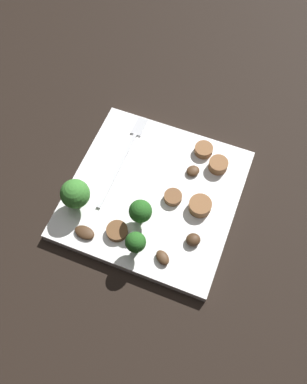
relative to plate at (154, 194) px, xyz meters
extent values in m
plane|color=black|center=(0.00, 0.00, -0.01)|extent=(1.40, 1.40, 0.00)
cube|color=white|center=(0.00, 0.00, 0.00)|extent=(0.26, 0.26, 0.02)
cube|color=silver|center=(0.02, 0.07, 0.01)|extent=(0.15, 0.01, 0.00)
cube|color=silver|center=(0.11, 0.07, 0.01)|extent=(0.04, 0.02, 0.00)
cylinder|color=#296420|center=(-0.10, -0.01, 0.02)|extent=(0.01, 0.01, 0.03)
sphere|color=#235B1E|center=(-0.10, -0.01, 0.04)|extent=(0.03, 0.03, 0.03)
cylinder|color=#408630|center=(-0.06, 0.10, 0.02)|extent=(0.01, 0.01, 0.02)
sphere|color=#387A2D|center=(-0.06, 0.10, 0.04)|extent=(0.04, 0.04, 0.04)
cylinder|color=#296420|center=(-0.05, 0.00, 0.02)|extent=(0.01, 0.01, 0.02)
sphere|color=#235B1E|center=(-0.05, 0.00, 0.04)|extent=(0.03, 0.03, 0.03)
cylinder|color=brown|center=(0.00, -0.03, 0.01)|extent=(0.04, 0.04, 0.01)
cylinder|color=brown|center=(-0.08, 0.03, 0.01)|extent=(0.04, 0.04, 0.01)
cylinder|color=brown|center=(0.08, -0.08, 0.02)|extent=(0.04, 0.04, 0.02)
cylinder|color=brown|center=(0.00, -0.08, 0.02)|extent=(0.05, 0.05, 0.02)
cylinder|color=brown|center=(0.10, -0.05, 0.01)|extent=(0.04, 0.04, 0.01)
ellipsoid|color=#4C331E|center=(0.06, -0.05, 0.01)|extent=(0.03, 0.03, 0.01)
ellipsoid|color=#4C331E|center=(-0.10, -0.05, 0.01)|extent=(0.03, 0.03, 0.01)
ellipsoid|color=#422B19|center=(-0.05, -0.08, 0.01)|extent=(0.03, 0.03, 0.01)
ellipsoid|color=#422B19|center=(-0.10, 0.07, 0.01)|extent=(0.02, 0.03, 0.01)
camera|label=1|loc=(-0.27, -0.11, 0.57)|focal=38.49mm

